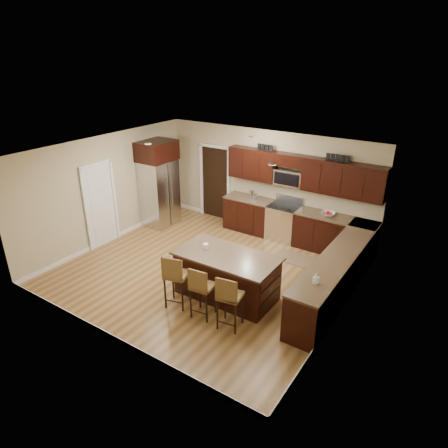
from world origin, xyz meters
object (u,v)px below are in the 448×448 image
Objects in this scene: island at (227,277)px; stool_left at (175,275)px; stool_mid at (201,287)px; range at (284,222)px; stool_right at (229,297)px; refrigerator at (159,183)px.

island is 1.84× the size of stool_left.
island is 1.95× the size of stool_mid.
stool_left is at bearing -95.76° from range.
stool_mid is 0.97× the size of stool_right.
stool_right is (0.81, -3.84, 0.19)m from range.
refrigerator reaches higher than stool_mid.
stool_right reaches higher than island.
stool_mid is 4.54m from refrigerator.
island is 0.86× the size of refrigerator.
stool_left is 1.19m from stool_right.
refrigerator is (-3.51, 2.82, 0.56)m from stool_mid.
stool_right is (0.59, -0.00, 0.02)m from stool_mid.
range is at bearing 93.71° from island.
stool_right is 0.45× the size of refrigerator.
island is (0.21, -2.99, -0.04)m from range.
island is at bearing -85.94° from range.
stool_left is (-0.39, -3.84, 0.22)m from range.
stool_left reaches higher than stool_right.
range is 3.93m from stool_right.
stool_left is 1.06× the size of stool_mid.
stool_mid is (-0.00, -0.84, 0.22)m from island.
stool_mid is (0.21, -3.84, 0.18)m from range.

